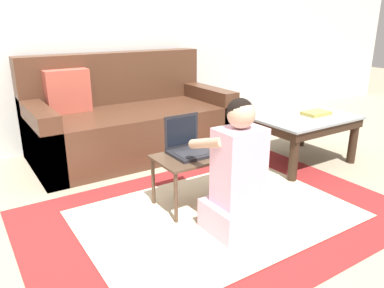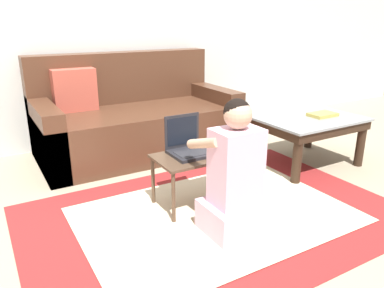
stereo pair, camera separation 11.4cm
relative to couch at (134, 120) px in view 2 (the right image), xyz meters
name	(u,v)px [view 2 (the right image)]	position (x,y,z in m)	size (l,w,h in m)	color
ground_plane	(192,204)	(-0.09, -1.20, -0.30)	(16.00, 16.00, 0.00)	gray
wall_back	(101,10)	(-0.09, 0.47, 0.95)	(9.00, 0.06, 2.50)	silver
area_rug	(215,215)	(-0.03, -1.41, -0.29)	(2.29, 1.57, 0.01)	maroon
couch	(134,120)	(0.00, 0.00, 0.00)	(1.74, 0.90, 0.88)	#4C2D1E
coffee_table	(306,124)	(1.12, -1.02, 0.04)	(0.83, 0.67, 0.41)	gray
laptop_desk	(199,160)	(-0.03, -1.21, 0.01)	(0.58, 0.34, 0.35)	#4C3828
laptop	(189,148)	(-0.08, -1.16, 0.09)	(0.25, 0.23, 0.24)	#232328
computer_mouse	(220,149)	(0.11, -1.23, 0.07)	(0.07, 0.09, 0.04)	black
person_seated	(235,179)	(-0.04, -1.60, 0.03)	(0.35, 0.44, 0.78)	#E5B2CC
book_on_table	(323,115)	(1.24, -1.08, 0.13)	(0.23, 0.15, 0.03)	tan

